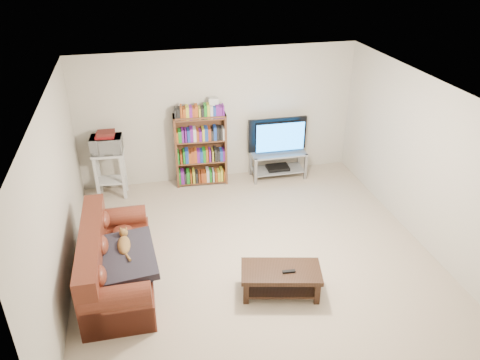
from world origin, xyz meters
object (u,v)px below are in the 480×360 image
object	(u,v)px
coffee_table	(281,277)
sofa	(113,265)
tv_stand	(278,160)
bookshelf	(201,149)

from	to	relation	value
coffee_table	sofa	bearing A→B (deg)	175.78
coffee_table	tv_stand	world-z (taller)	tv_stand
sofa	bookshelf	size ratio (longest dim) A/B	1.48
tv_stand	bookshelf	distance (m)	1.47
sofa	tv_stand	distance (m)	3.86
sofa	bookshelf	bearing A→B (deg)	59.04
sofa	tv_stand	size ratio (longest dim) A/B	1.92
sofa	bookshelf	xyz separation A→B (m)	(1.57, 2.52, 0.38)
sofa	tv_stand	bearing A→B (deg)	39.98
bookshelf	coffee_table	bearing A→B (deg)	-76.95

